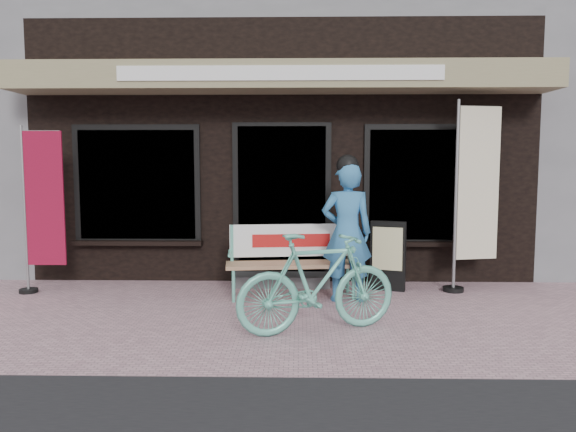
{
  "coord_description": "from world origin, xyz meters",
  "views": [
    {
      "loc": [
        0.25,
        -5.73,
        1.7
      ],
      "look_at": [
        0.11,
        0.7,
        1.05
      ],
      "focal_mm": 35.0,
      "sensor_mm": 36.0,
      "label": 1
    }
  ],
  "objects_px": {
    "bench": "(292,254)",
    "nobori_red": "(42,207)",
    "person": "(347,230)",
    "menu_stand": "(388,255)",
    "bicycle": "(318,283)",
    "nobori_cream": "(474,194)"
  },
  "relations": [
    {
      "from": "nobori_cream",
      "to": "menu_stand",
      "type": "distance_m",
      "value": 1.35
    },
    {
      "from": "person",
      "to": "bicycle",
      "type": "relative_size",
      "value": 1.07
    },
    {
      "from": "bicycle",
      "to": "nobori_cream",
      "type": "height_order",
      "value": "nobori_cream"
    },
    {
      "from": "person",
      "to": "menu_stand",
      "type": "distance_m",
      "value": 0.88
    },
    {
      "from": "person",
      "to": "nobori_red",
      "type": "height_order",
      "value": "nobori_red"
    },
    {
      "from": "bench",
      "to": "nobori_cream",
      "type": "height_order",
      "value": "nobori_cream"
    },
    {
      "from": "nobori_red",
      "to": "menu_stand",
      "type": "xyz_separation_m",
      "value": [
        4.41,
        0.22,
        -0.63
      ]
    },
    {
      "from": "bench",
      "to": "nobori_red",
      "type": "height_order",
      "value": "nobori_red"
    },
    {
      "from": "bench",
      "to": "nobori_red",
      "type": "bearing_deg",
      "value": 172.0
    },
    {
      "from": "person",
      "to": "nobori_red",
      "type": "bearing_deg",
      "value": 172.88
    },
    {
      "from": "bench",
      "to": "bicycle",
      "type": "xyz_separation_m",
      "value": [
        0.27,
        -1.49,
        -0.03
      ]
    },
    {
      "from": "nobori_cream",
      "to": "menu_stand",
      "type": "xyz_separation_m",
      "value": [
        -1.09,
        -0.01,
        -0.8
      ]
    },
    {
      "from": "nobori_red",
      "to": "bench",
      "type": "bearing_deg",
      "value": -2.09
    },
    {
      "from": "person",
      "to": "nobori_red",
      "type": "distance_m",
      "value": 3.85
    },
    {
      "from": "bicycle",
      "to": "nobori_red",
      "type": "height_order",
      "value": "nobori_red"
    },
    {
      "from": "person",
      "to": "nobori_red",
      "type": "xyz_separation_m",
      "value": [
        -3.83,
        0.31,
        0.23
      ]
    },
    {
      "from": "bicycle",
      "to": "nobori_cream",
      "type": "xyz_separation_m",
      "value": [
        2.05,
        1.8,
        0.77
      ]
    },
    {
      "from": "nobori_red",
      "to": "menu_stand",
      "type": "height_order",
      "value": "nobori_red"
    },
    {
      "from": "bench",
      "to": "nobori_red",
      "type": "xyz_separation_m",
      "value": [
        -3.17,
        0.08,
        0.58
      ]
    },
    {
      "from": "bicycle",
      "to": "nobori_cream",
      "type": "bearing_deg",
      "value": -68.41
    },
    {
      "from": "person",
      "to": "bicycle",
      "type": "distance_m",
      "value": 1.37
    },
    {
      "from": "bicycle",
      "to": "nobori_red",
      "type": "distance_m",
      "value": 3.83
    }
  ]
}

